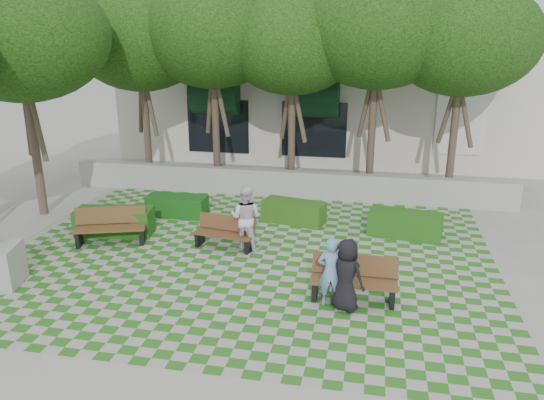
% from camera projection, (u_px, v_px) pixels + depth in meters
% --- Properties ---
extents(ground, '(90.00, 90.00, 0.00)m').
position_uv_depth(ground, '(238.00, 275.00, 12.32)').
color(ground, gray).
rests_on(ground, ground).
extents(lawn, '(12.00, 12.00, 0.00)m').
position_uv_depth(lawn, '(249.00, 258.00, 13.25)').
color(lawn, '#2B721E').
rests_on(lawn, ground).
extents(retaining_wall, '(15.00, 0.36, 0.90)m').
position_uv_depth(retaining_wall, '(284.00, 184.00, 17.96)').
color(retaining_wall, '#9E9B93').
rests_on(retaining_wall, ground).
extents(bench_east, '(1.80, 0.60, 0.95)m').
position_uv_depth(bench_east, '(354.00, 280.00, 11.10)').
color(bench_east, '#55381D').
rests_on(bench_east, ground).
extents(bench_mid, '(1.64, 0.76, 0.83)m').
position_uv_depth(bench_mid, '(225.00, 233.00, 13.78)').
color(bench_mid, '#53341C').
rests_on(bench_mid, ground).
extents(bench_west, '(1.93, 1.16, 0.96)m').
position_uv_depth(bench_west, '(110.00, 227.00, 14.03)').
color(bench_west, '#53381C').
rests_on(bench_west, ground).
extents(hedge_east, '(2.06, 1.11, 0.69)m').
position_uv_depth(hedge_east, '(405.00, 224.00, 14.56)').
color(hedge_east, '#1D4F15').
rests_on(hedge_east, ground).
extents(hedge_midright, '(1.94, 1.13, 0.64)m').
position_uv_depth(hedge_midright, '(294.00, 212.00, 15.62)').
color(hedge_midright, '#255115').
rests_on(hedge_midright, ground).
extents(hedge_midleft, '(1.81, 0.75, 0.63)m').
position_uv_depth(hedge_midleft, '(177.00, 206.00, 16.16)').
color(hedge_midleft, '#134814').
rests_on(hedge_midleft, ground).
extents(hedge_west, '(2.19, 1.17, 0.73)m').
position_uv_depth(hedge_west, '(114.00, 222.00, 14.70)').
color(hedge_west, '#1B4C14').
rests_on(hedge_west, ground).
extents(person_blue, '(0.57, 0.40, 1.49)m').
position_uv_depth(person_blue, '(331.00, 272.00, 10.79)').
color(person_blue, '#6A94C2').
rests_on(person_blue, ground).
extents(person_dark, '(0.89, 0.79, 1.53)m').
position_uv_depth(person_dark, '(347.00, 275.00, 10.61)').
color(person_dark, black).
rests_on(person_dark, ground).
extents(person_white, '(0.91, 0.76, 1.70)m').
position_uv_depth(person_white, '(246.00, 218.00, 13.58)').
color(person_white, white).
rests_on(person_white, ground).
extents(tree_row, '(17.70, 13.40, 7.41)m').
position_uv_depth(tree_row, '(226.00, 38.00, 16.62)').
color(tree_row, '#47382B').
rests_on(tree_row, ground).
extents(building, '(18.00, 8.92, 5.15)m').
position_uv_depth(building, '(334.00, 95.00, 24.50)').
color(building, beige).
rests_on(building, ground).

